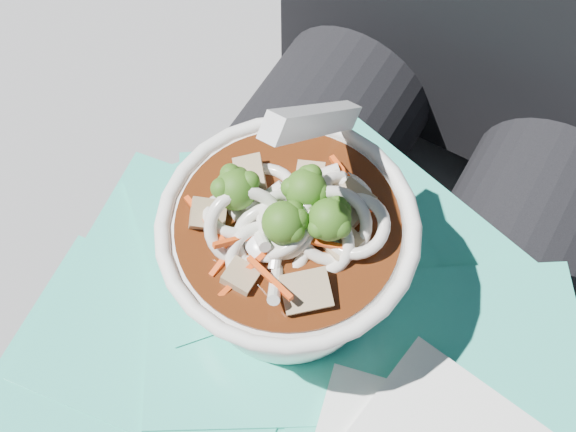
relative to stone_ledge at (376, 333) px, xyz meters
The scene contains 5 objects.
stone_ledge is the anchor object (origin of this frame).
lap 0.34m from the stone_ledge, 90.00° to the right, with size 0.32×0.48×0.14m.
person_body 0.33m from the stone_ledge, 90.00° to the right, with size 0.34×0.94×1.01m.
plastic_bag 0.41m from the stone_ledge, 96.39° to the right, with size 0.40×0.33×0.02m.
udon_bowl 0.47m from the stone_ledge, 102.15° to the right, with size 0.16×0.17×0.19m.
Camera 1 is at (0.07, -0.18, 1.10)m, focal length 50.00 mm.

